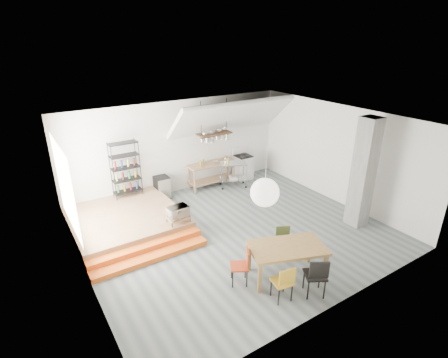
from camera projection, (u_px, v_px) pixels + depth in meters
floor at (235, 232)px, 9.93m from camera, size 8.00×8.00×0.00m
wall_back at (179, 147)px, 12.03m from camera, size 8.00×0.04×3.20m
wall_left at (79, 220)px, 7.32m from camera, size 0.04×7.00×3.20m
wall_right at (338, 154)px, 11.30m from camera, size 0.04×7.00×3.20m
ceiling at (237, 121)px, 8.69m from camera, size 8.00×7.00×0.02m
slope_ceiling at (232, 117)px, 12.09m from camera, size 4.40×1.44×1.32m
window_pane at (65, 187)px, 8.41m from camera, size 0.02×2.50×2.20m
platform at (126, 220)px, 10.16m from camera, size 3.00×3.00×0.40m
step_lower at (152, 257)px, 8.69m from camera, size 3.00×0.35×0.13m
step_upper at (146, 248)px, 8.94m from camera, size 3.00×0.35×0.27m
concrete_column at (363, 173)px, 9.79m from camera, size 0.50×0.50×3.20m
kitchen_counter at (212, 170)px, 12.68m from camera, size 1.80×0.60×0.91m
stove at (243, 167)px, 13.44m from camera, size 0.60×0.60×1.18m
pot_rack at (215, 136)px, 12.00m from camera, size 1.20×0.50×1.43m
wire_shelving at (125, 168)px, 10.90m from camera, size 0.88×0.38×1.80m
microwave_shelf at (178, 217)px, 9.60m from camera, size 0.60×0.40×0.16m
paper_lantern at (265, 193)px, 7.18m from camera, size 0.60×0.60×0.60m
dining_table at (287, 250)px, 7.87m from camera, size 1.92×1.48×0.81m
chair_mustard at (284, 281)px, 7.19m from camera, size 0.46×0.46×0.86m
chair_black at (317, 274)px, 7.30m from camera, size 0.59×0.59×0.95m
chair_olive at (283, 239)px, 8.68m from camera, size 0.50×0.50×0.82m
chair_red at (243, 264)px, 7.73m from camera, size 0.54×0.54×0.86m
rolling_cart at (233, 171)px, 12.66m from camera, size 1.06×0.84×0.93m
mini_fridge at (162, 187)px, 11.85m from camera, size 0.46×0.46×0.78m
microwave at (178, 212)px, 9.53m from camera, size 0.58×0.42×0.31m
bowl at (215, 162)px, 12.58m from camera, size 0.25×0.25×0.06m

